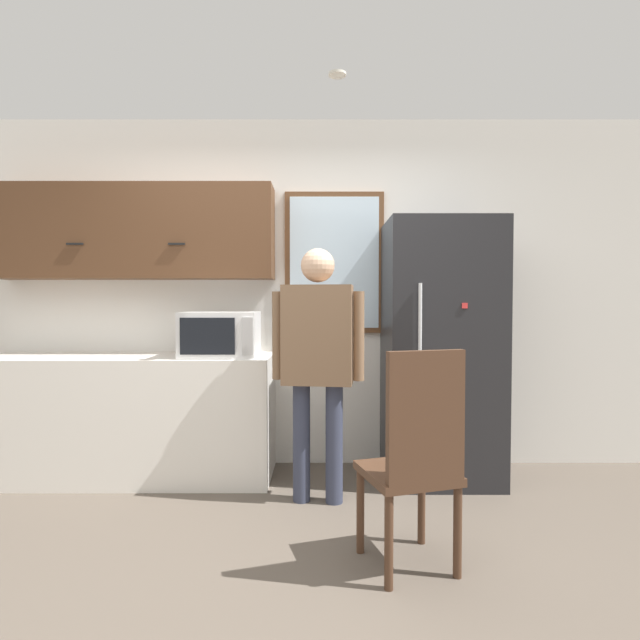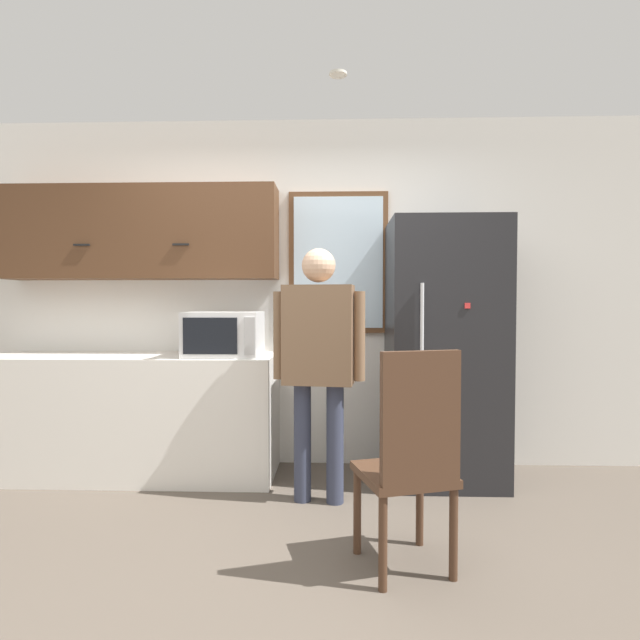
% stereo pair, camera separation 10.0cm
% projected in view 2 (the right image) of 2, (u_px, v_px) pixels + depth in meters
% --- Properties ---
extents(ground_plane, '(16.00, 16.00, 0.00)m').
position_uv_depth(ground_plane, '(259.00, 584.00, 2.25)').
color(ground_plane, brown).
extents(back_wall, '(6.00, 0.06, 2.70)m').
position_uv_depth(back_wall, '(293.00, 293.00, 3.96)').
color(back_wall, white).
rests_on(back_wall, ground_plane).
extents(counter, '(2.10, 0.64, 0.89)m').
position_uv_depth(counter, '(133.00, 415.00, 3.68)').
color(counter, silver).
rests_on(counter, ground_plane).
extents(upper_cabinets, '(2.10, 0.33, 0.70)m').
position_uv_depth(upper_cabinets, '(140.00, 233.00, 3.80)').
color(upper_cabinets, '#51331E').
extents(microwave, '(0.53, 0.42, 0.32)m').
position_uv_depth(microwave, '(224.00, 334.00, 3.58)').
color(microwave, white).
rests_on(microwave, counter).
extents(person, '(0.58, 0.27, 1.61)m').
position_uv_depth(person, '(319.00, 349.00, 3.16)').
color(person, '#33384C').
rests_on(person, ground_plane).
extents(refrigerator, '(0.79, 0.69, 1.85)m').
position_uv_depth(refrigerator, '(444.00, 351.00, 3.56)').
color(refrigerator, '#232326').
rests_on(refrigerator, ground_plane).
extents(chair, '(0.50, 0.50, 1.06)m').
position_uv_depth(chair, '(411.00, 455.00, 2.30)').
color(chair, '#472D1E').
rests_on(chair, ground_plane).
extents(window, '(0.77, 0.05, 1.10)m').
position_uv_depth(window, '(338.00, 263.00, 3.89)').
color(window, brown).
extents(ceiling_light, '(0.11, 0.11, 0.01)m').
position_uv_depth(ceiling_light, '(338.00, 74.00, 3.07)').
color(ceiling_light, white).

